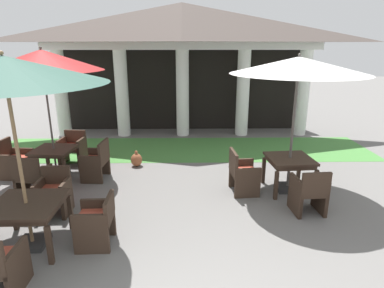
{
  "coord_description": "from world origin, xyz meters",
  "views": [
    {
      "loc": [
        0.14,
        -1.87,
        3.03
      ],
      "look_at": [
        0.25,
        4.99,
        0.92
      ],
      "focal_mm": 30.46,
      "sensor_mm": 36.0,
      "label": 1
    }
  ],
  "objects_px": {
    "patio_chair_near_foreground_west": "(15,160)",
    "patio_chair_mid_left_west": "(242,174)",
    "patio_umbrella_mid_right": "(4,71)",
    "patio_chair_near_foreground_south": "(33,178)",
    "patio_chair_mid_right_east": "(97,221)",
    "patio_chair_near_foreground_north": "(73,148)",
    "terracotta_urn": "(137,160)",
    "patio_table_mid_right": "(27,208)",
    "patio_umbrella_mid_left": "(299,67)",
    "patio_chair_mid_right_north": "(54,193)",
    "patio_chair_near_foreground_east": "(97,162)",
    "patio_umbrella_near_foreground": "(42,61)",
    "patio_table_near_foreground": "(54,153)",
    "patio_chair_mid_left_south": "(309,192)",
    "patio_table_mid_left": "(290,162)"
  },
  "relations": [
    {
      "from": "patio_chair_mid_right_east",
      "to": "patio_table_mid_right",
      "type": "bearing_deg",
      "value": 90.0
    },
    {
      "from": "patio_umbrella_near_foreground",
      "to": "patio_chair_mid_right_east",
      "type": "xyz_separation_m",
      "value": [
        1.67,
        -2.71,
        -2.28
      ]
    },
    {
      "from": "patio_umbrella_mid_right",
      "to": "patio_chair_mid_left_west",
      "type": "bearing_deg",
      "value": 27.52
    },
    {
      "from": "patio_chair_near_foreground_west",
      "to": "patio_umbrella_near_foreground",
      "type": "bearing_deg",
      "value": 90.0
    },
    {
      "from": "patio_umbrella_near_foreground",
      "to": "patio_chair_near_foreground_east",
      "type": "height_order",
      "value": "patio_umbrella_near_foreground"
    },
    {
      "from": "patio_chair_mid_right_east",
      "to": "patio_umbrella_mid_right",
      "type": "bearing_deg",
      "value": 90.0
    },
    {
      "from": "patio_chair_mid_left_west",
      "to": "patio_table_mid_right",
      "type": "xyz_separation_m",
      "value": [
        -3.6,
        -1.88,
        0.23
      ]
    },
    {
      "from": "patio_chair_near_foreground_north",
      "to": "patio_chair_mid_left_west",
      "type": "bearing_deg",
      "value": 161.2
    },
    {
      "from": "patio_umbrella_near_foreground",
      "to": "patio_chair_mid_left_west",
      "type": "xyz_separation_m",
      "value": [
        4.25,
        -0.85,
        -2.26
      ]
    },
    {
      "from": "patio_chair_near_foreground_west",
      "to": "patio_table_mid_left",
      "type": "relative_size",
      "value": 0.94
    },
    {
      "from": "patio_chair_mid_right_east",
      "to": "patio_chair_near_foreground_north",
      "type": "bearing_deg",
      "value": 22.11
    },
    {
      "from": "patio_chair_near_foreground_east",
      "to": "terracotta_urn",
      "type": "height_order",
      "value": "patio_chair_near_foreground_east"
    },
    {
      "from": "patio_umbrella_mid_left",
      "to": "patio_chair_mid_right_north",
      "type": "height_order",
      "value": "patio_umbrella_mid_left"
    },
    {
      "from": "patio_chair_mid_right_north",
      "to": "patio_chair_near_foreground_north",
      "type": "bearing_deg",
      "value": -79.79
    },
    {
      "from": "patio_chair_near_foreground_west",
      "to": "patio_table_mid_right",
      "type": "bearing_deg",
      "value": 35.12
    },
    {
      "from": "patio_chair_mid_left_south",
      "to": "patio_chair_mid_right_east",
      "type": "bearing_deg",
      "value": -170.2
    },
    {
      "from": "patio_chair_near_foreground_east",
      "to": "patio_table_mid_left",
      "type": "bearing_deg",
      "value": -94.21
    },
    {
      "from": "patio_umbrella_near_foreground",
      "to": "patio_umbrella_mid_left",
      "type": "height_order",
      "value": "patio_umbrella_near_foreground"
    },
    {
      "from": "patio_umbrella_near_foreground",
      "to": "patio_chair_mid_right_east",
      "type": "distance_m",
      "value": 3.92
    },
    {
      "from": "patio_chair_near_foreground_south",
      "to": "patio_chair_mid_left_west",
      "type": "height_order",
      "value": "patio_chair_mid_left_west"
    },
    {
      "from": "patio_umbrella_mid_right",
      "to": "terracotta_urn",
      "type": "xyz_separation_m",
      "value": [
        1.13,
        3.44,
        -2.51
      ]
    },
    {
      "from": "patio_chair_near_foreground_north",
      "to": "patio_chair_mid_left_south",
      "type": "bearing_deg",
      "value": 157.31
    },
    {
      "from": "patio_chair_mid_left_south",
      "to": "patio_table_mid_right",
      "type": "xyz_separation_m",
      "value": [
        -4.69,
        -0.96,
        0.22
      ]
    },
    {
      "from": "patio_chair_near_foreground_south",
      "to": "patio_chair_mid_left_south",
      "type": "bearing_deg",
      "value": -3.3
    },
    {
      "from": "patio_table_near_foreground",
      "to": "patio_chair_near_foreground_east",
      "type": "height_order",
      "value": "patio_chair_near_foreground_east"
    },
    {
      "from": "patio_table_mid_left",
      "to": "patio_umbrella_mid_left",
      "type": "distance_m",
      "value": 1.97
    },
    {
      "from": "patio_umbrella_mid_left",
      "to": "patio_table_mid_right",
      "type": "distance_m",
      "value": 5.38
    },
    {
      "from": "patio_chair_near_foreground_west",
      "to": "patio_chair_mid_left_west",
      "type": "bearing_deg",
      "value": 84.78
    },
    {
      "from": "patio_umbrella_mid_right",
      "to": "patio_chair_mid_right_north",
      "type": "bearing_deg",
      "value": 91.23
    },
    {
      "from": "patio_umbrella_mid_left",
      "to": "patio_chair_mid_left_west",
      "type": "relative_size",
      "value": 3.11
    },
    {
      "from": "patio_umbrella_mid_right",
      "to": "patio_chair_mid_right_north",
      "type": "height_order",
      "value": "patio_umbrella_mid_right"
    },
    {
      "from": "patio_chair_near_foreground_north",
      "to": "patio_chair_mid_left_west",
      "type": "xyz_separation_m",
      "value": [
        4.17,
        -1.83,
        0.0
      ]
    },
    {
      "from": "terracotta_urn",
      "to": "patio_table_mid_right",
      "type": "bearing_deg",
      "value": -108.19
    },
    {
      "from": "patio_chair_mid_left_west",
      "to": "patio_umbrella_near_foreground",
      "type": "bearing_deg",
      "value": -105.91
    },
    {
      "from": "patio_table_mid_right",
      "to": "terracotta_urn",
      "type": "bearing_deg",
      "value": 71.81
    },
    {
      "from": "patio_chair_near_foreground_north",
      "to": "patio_chair_near_foreground_east",
      "type": "bearing_deg",
      "value": 135.23
    },
    {
      "from": "patio_chair_near_foreground_east",
      "to": "patio_umbrella_near_foreground",
      "type": "bearing_deg",
      "value": 90.0
    },
    {
      "from": "patio_table_near_foreground",
      "to": "patio_chair_near_foreground_north",
      "type": "distance_m",
      "value": 1.0
    },
    {
      "from": "patio_chair_near_foreground_north",
      "to": "patio_chair_mid_right_east",
      "type": "height_order",
      "value": "patio_chair_near_foreground_north"
    },
    {
      "from": "patio_table_mid_left",
      "to": "patio_chair_mid_right_north",
      "type": "height_order",
      "value": "patio_chair_mid_right_north"
    },
    {
      "from": "patio_chair_near_foreground_south",
      "to": "patio_chair_mid_left_west",
      "type": "xyz_separation_m",
      "value": [
        4.33,
        0.13,
        0.0
      ]
    },
    {
      "from": "patio_umbrella_mid_left",
      "to": "patio_table_mid_right",
      "type": "height_order",
      "value": "patio_umbrella_mid_left"
    },
    {
      "from": "patio_table_mid_left",
      "to": "patio_chair_mid_left_west",
      "type": "bearing_deg",
      "value": -175.42
    },
    {
      "from": "patio_chair_near_foreground_east",
      "to": "patio_table_mid_left",
      "type": "relative_size",
      "value": 0.95
    },
    {
      "from": "patio_table_near_foreground",
      "to": "patio_table_mid_left",
      "type": "relative_size",
      "value": 0.98
    },
    {
      "from": "terracotta_urn",
      "to": "patio_chair_near_foreground_east",
      "type": "bearing_deg",
      "value": -134.76
    },
    {
      "from": "patio_umbrella_mid_left",
      "to": "patio_table_mid_right",
      "type": "relative_size",
      "value": 2.77
    },
    {
      "from": "patio_umbrella_mid_right",
      "to": "patio_table_near_foreground",
      "type": "bearing_deg",
      "value": 103.38
    },
    {
      "from": "patio_chair_mid_left_west",
      "to": "patio_table_near_foreground",
      "type": "bearing_deg",
      "value": -105.91
    },
    {
      "from": "patio_chair_near_foreground_south",
      "to": "patio_chair_near_foreground_west",
      "type": "relative_size",
      "value": 0.99
    }
  ]
}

